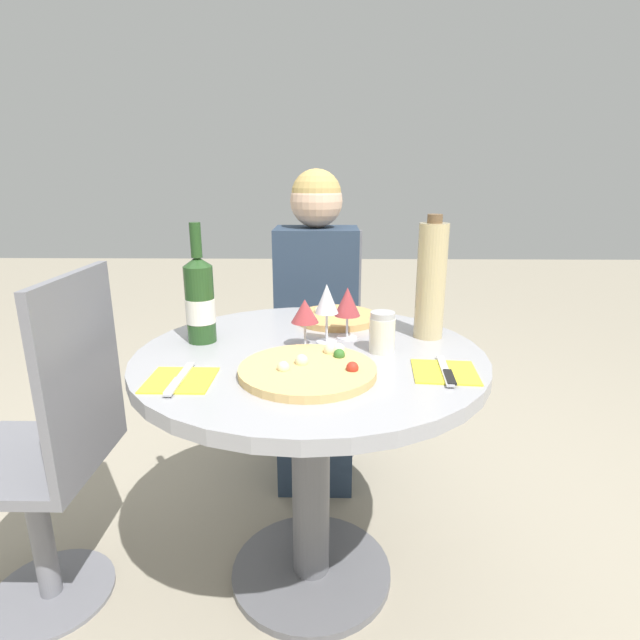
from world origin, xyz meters
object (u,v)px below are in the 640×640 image
object	(u,v)px
dining_table	(310,409)
chair_empty_side	(52,455)
pizza_large	(310,369)
chair_behind_diner	(316,346)
wine_bottle	(200,300)
seated_diner	(316,336)
tall_carafe	(431,281)

from	to	relation	value
dining_table	chair_empty_side	xyz separation A→B (m)	(-0.69, -0.09, -0.10)
pizza_large	chair_behind_diner	bearing A→B (deg)	90.51
chair_empty_side	wine_bottle	world-z (taller)	wine_bottle
seated_diner	chair_empty_side	xyz separation A→B (m)	(-0.69, -0.74, -0.10)
chair_empty_side	tall_carafe	bearing A→B (deg)	-77.61
chair_empty_side	wine_bottle	bearing A→B (deg)	-65.44
chair_behind_diner	dining_table	bearing A→B (deg)	90.19
seated_diner	wine_bottle	size ratio (longest dim) A/B	3.62
dining_table	seated_diner	world-z (taller)	seated_diner
dining_table	chair_empty_side	distance (m)	0.70
tall_carafe	chair_behind_diner	bearing A→B (deg)	117.09
chair_empty_side	pizza_large	bearing A→B (deg)	-95.25
chair_behind_diner	chair_empty_side	xyz separation A→B (m)	(-0.69, -0.89, 0.00)
seated_diner	tall_carafe	xyz separation A→B (m)	(0.34, -0.52, 0.34)
dining_table	pizza_large	size ratio (longest dim) A/B	2.85
dining_table	pizza_large	distance (m)	0.24
seated_diner	tall_carafe	size ratio (longest dim) A/B	3.44
chair_behind_diner	chair_empty_side	world-z (taller)	same
tall_carafe	pizza_large	bearing A→B (deg)	-138.98
chair_behind_diner	tall_carafe	distance (m)	0.86
seated_diner	tall_carafe	world-z (taller)	seated_diner
chair_empty_side	tall_carafe	distance (m)	1.14
chair_empty_side	chair_behind_diner	bearing A→B (deg)	-37.51
dining_table	chair_empty_side	world-z (taller)	chair_empty_side
chair_behind_diner	wine_bottle	bearing A→B (deg)	66.97
wine_bottle	tall_carafe	distance (m)	0.65
seated_diner	tall_carafe	bearing A→B (deg)	123.34
seated_diner	wine_bottle	bearing A→B (deg)	61.83
chair_behind_diner	tall_carafe	size ratio (longest dim) A/B	2.72
wine_bottle	tall_carafe	bearing A→B (deg)	4.61
wine_bottle	tall_carafe	xyz separation A→B (m)	(0.65, 0.05, 0.05)
seated_diner	wine_bottle	world-z (taller)	seated_diner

